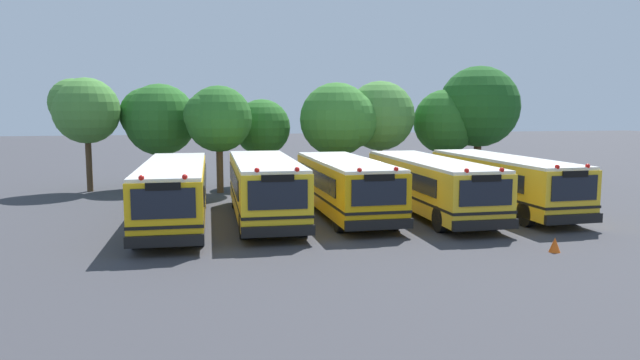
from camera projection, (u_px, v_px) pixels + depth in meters
name	position (u px, v px, depth m)	size (l,w,h in m)	color
ground_plane	(348.00, 216.00, 25.34)	(160.00, 160.00, 0.00)	#38383D
school_bus_0	(174.00, 191.00, 23.40)	(2.71, 10.98, 2.59)	yellow
school_bus_1	(264.00, 186.00, 24.34)	(2.73, 9.94, 2.67)	yellow
school_bus_2	(345.00, 185.00, 25.27)	(2.60, 9.56, 2.56)	#EAA80C
school_bus_3	(429.00, 183.00, 25.77)	(2.61, 10.68, 2.54)	yellow
school_bus_4	(502.00, 181.00, 26.62)	(2.63, 10.27, 2.57)	yellow
tree_0	(83.00, 109.00, 32.26)	(3.85, 3.62, 6.29)	#4C3823
tree_1	(156.00, 118.00, 33.73)	(4.35, 4.11, 6.02)	#4C3823
tree_2	(216.00, 118.00, 31.71)	(3.68, 3.60, 5.84)	#4C3823
tree_3	(263.00, 128.00, 35.00)	(3.35, 3.35, 5.15)	#4C3823
tree_4	(341.00, 120.00, 34.62)	(4.62, 4.34, 6.13)	#4C3823
tree_5	(381.00, 116.00, 35.78)	(4.22, 4.22, 6.26)	#4C3823
tree_6	(446.00, 121.00, 37.11)	(4.06, 4.06, 5.79)	#4C3823
tree_7	(481.00, 105.00, 36.99)	(5.08, 5.08, 7.25)	#4C3823
traffic_cone	(555.00, 245.00, 18.98)	(0.37, 0.37, 0.49)	#EA5914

